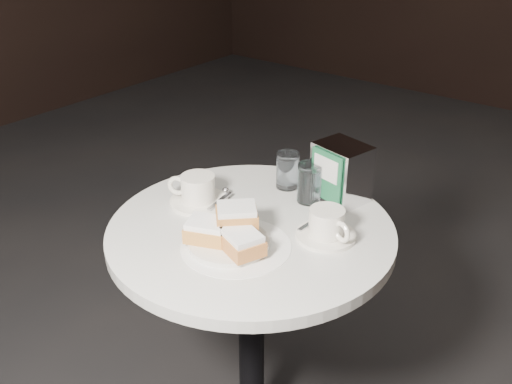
% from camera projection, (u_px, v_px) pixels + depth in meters
% --- Properties ---
extents(cafe_table, '(0.70, 0.70, 0.74)m').
position_uv_depth(cafe_table, '(251.00, 291.00, 1.48)').
color(cafe_table, black).
rests_on(cafe_table, ground).
extents(sugar_spill, '(0.26, 0.26, 0.00)m').
position_uv_depth(sugar_spill, '(236.00, 246.00, 1.31)').
color(sugar_spill, white).
rests_on(sugar_spill, cafe_table).
extents(beignet_plate, '(0.21, 0.20, 0.09)m').
position_uv_depth(beignet_plate, '(229.00, 234.00, 1.29)').
color(beignet_plate, silver).
rests_on(beignet_plate, cafe_table).
extents(coffee_cup_left, '(0.20, 0.20, 0.08)m').
position_uv_depth(coffee_cup_left, '(198.00, 191.00, 1.47)').
color(coffee_cup_left, white).
rests_on(coffee_cup_left, cafe_table).
extents(coffee_cup_right, '(0.18, 0.18, 0.07)m').
position_uv_depth(coffee_cup_right, '(327.00, 226.00, 1.33)').
color(coffee_cup_right, white).
rests_on(coffee_cup_right, cafe_table).
extents(water_glass_left, '(0.07, 0.07, 0.10)m').
position_uv_depth(water_glass_left, '(288.00, 171.00, 1.55)').
color(water_glass_left, white).
rests_on(water_glass_left, cafe_table).
extents(water_glass_right, '(0.08, 0.08, 0.10)m').
position_uv_depth(water_glass_right, '(310.00, 183.00, 1.48)').
color(water_glass_right, silver).
rests_on(water_glass_right, cafe_table).
extents(napkin_dispenser, '(0.15, 0.14, 0.15)m').
position_uv_depth(napkin_dispenser, '(341.00, 172.00, 1.48)').
color(napkin_dispenser, silver).
rests_on(napkin_dispenser, cafe_table).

